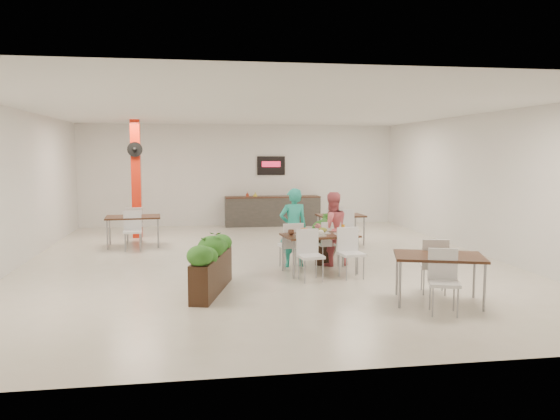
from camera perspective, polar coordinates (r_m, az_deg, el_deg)
The scene contains 12 objects.
ground at distance 11.75m, azimuth -1.70°, elevation -5.35°, with size 12.00×12.00×0.00m, color beige.
room_shell at distance 11.52m, azimuth -1.73°, elevation 4.48°, with size 10.10×12.10×3.22m.
red_column at distance 15.31m, azimuth -14.79°, elevation 3.30°, with size 0.40×0.41×3.20m.
service_counter at distance 17.35m, azimuth -0.80°, elevation -0.02°, with size 3.00×0.64×2.20m.
main_table at distance 10.54m, azimuth 4.14°, elevation -3.17°, with size 1.49×1.77×0.92m.
diner_man at distance 11.07m, azimuth 1.40°, elevation -1.85°, with size 0.58×0.38×1.60m, color #29B29E.
diner_woman at distance 11.25m, azimuth 5.41°, elevation -1.97°, with size 0.74×0.57×1.52m, color #EF6A74.
planter_left at distance 9.16m, azimuth -7.14°, elevation -5.38°, with size 0.80×1.91×1.02m.
planter_right at distance 12.10m, azimuth 4.87°, elevation -2.67°, with size 0.88×1.81×0.99m.
side_table_a at distance 13.97m, azimuth -15.09°, elevation -1.09°, with size 1.37×1.65×0.92m.
side_table_b at distance 13.91m, azimuth 6.36°, elevation -1.01°, with size 1.18×1.64×0.92m.
side_table_c at distance 8.76m, azimuth 16.26°, elevation -5.28°, with size 1.53×1.67×0.92m.
Camera 1 is at (-1.45, -11.43, 2.31)m, focal length 35.00 mm.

